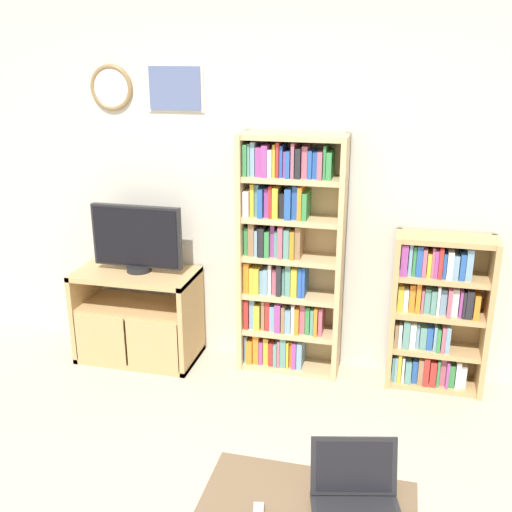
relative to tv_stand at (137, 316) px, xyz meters
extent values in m
cube|color=beige|center=(0.91, 0.31, 0.95)|extent=(6.78, 0.06, 2.60)
torus|color=olive|center=(-0.20, 0.26, 1.62)|extent=(0.32, 0.03, 0.32)
cylinder|color=white|center=(-0.20, 0.26, 1.62)|extent=(0.26, 0.02, 0.26)
cube|color=silver|center=(0.27, 0.27, 1.62)|extent=(0.41, 0.01, 0.32)
cube|color=slate|center=(0.27, 0.26, 1.62)|extent=(0.37, 0.02, 0.29)
cube|color=tan|center=(-0.42, 0.02, 0.00)|extent=(0.04, 0.47, 0.69)
cube|color=tan|center=(0.42, 0.02, 0.00)|extent=(0.04, 0.47, 0.69)
cube|color=tan|center=(0.00, 0.02, 0.32)|extent=(0.88, 0.47, 0.04)
cube|color=tan|center=(0.00, 0.02, -0.33)|extent=(0.88, 0.47, 0.04)
cube|color=tan|center=(0.00, 0.02, 0.07)|extent=(0.81, 0.44, 0.04)
cube|color=tan|center=(-0.20, -0.21, -0.12)|extent=(0.39, 0.02, 0.38)
cube|color=tan|center=(0.20, -0.21, -0.12)|extent=(0.39, 0.02, 0.38)
cylinder|color=black|center=(0.02, 0.04, 0.36)|extent=(0.18, 0.18, 0.04)
cube|color=black|center=(0.02, 0.04, 0.61)|extent=(0.67, 0.05, 0.45)
cube|color=black|center=(0.02, 0.01, 0.61)|extent=(0.63, 0.01, 0.42)
cube|color=tan|center=(0.79, 0.12, 0.51)|extent=(0.04, 0.27, 1.70)
cube|color=tan|center=(1.47, 0.12, 0.51)|extent=(0.04, 0.27, 1.70)
cube|color=tan|center=(1.13, 0.25, 0.51)|extent=(0.72, 0.02, 1.70)
cube|color=tan|center=(1.13, 0.12, -0.33)|extent=(0.65, 0.23, 0.04)
cube|color=tan|center=(1.13, 0.12, -0.05)|extent=(0.65, 0.23, 0.04)
cube|color=tan|center=(1.13, 0.12, 0.23)|extent=(0.65, 0.23, 0.04)
cube|color=tan|center=(1.13, 0.12, 0.51)|extent=(0.65, 0.23, 0.04)
cube|color=tan|center=(1.13, 0.12, 0.78)|extent=(0.65, 0.23, 0.04)
cube|color=tan|center=(1.13, 0.12, 1.06)|extent=(0.65, 0.23, 0.04)
cube|color=tan|center=(1.13, 0.12, 1.34)|extent=(0.65, 0.23, 0.04)
cube|color=#759EB7|center=(0.82, 0.13, -0.21)|extent=(0.02, 0.18, 0.21)
cube|color=orange|center=(0.85, 0.13, -0.22)|extent=(0.04, 0.21, 0.18)
cube|color=orange|center=(0.90, 0.13, -0.20)|extent=(0.04, 0.19, 0.23)
cube|color=#9E4293|center=(0.94, 0.13, -0.22)|extent=(0.03, 0.19, 0.18)
cube|color=gold|center=(0.97, 0.14, -0.21)|extent=(0.04, 0.17, 0.20)
cube|color=red|center=(1.01, 0.13, -0.22)|extent=(0.03, 0.19, 0.18)
cube|color=#5B9389|center=(1.04, 0.13, -0.22)|extent=(0.03, 0.21, 0.18)
cube|color=#B75B70|center=(1.07, 0.13, -0.21)|extent=(0.02, 0.21, 0.21)
cube|color=#5B9389|center=(1.10, 0.13, -0.19)|extent=(0.04, 0.20, 0.23)
cube|color=gold|center=(1.14, 0.13, -0.21)|extent=(0.02, 0.21, 0.20)
cube|color=orange|center=(1.15, 0.14, -0.21)|extent=(0.02, 0.17, 0.20)
cube|color=#9E4293|center=(1.18, 0.13, -0.21)|extent=(0.03, 0.20, 0.20)
cube|color=#759EB7|center=(1.22, 0.13, -0.21)|extent=(0.04, 0.20, 0.20)
cube|color=red|center=(0.83, 0.13, 0.08)|extent=(0.03, 0.20, 0.22)
cube|color=#759EB7|center=(0.87, 0.13, 0.08)|extent=(0.04, 0.18, 0.23)
cube|color=gold|center=(0.91, 0.13, 0.06)|extent=(0.04, 0.20, 0.19)
cube|color=#93704C|center=(0.95, 0.13, 0.08)|extent=(0.02, 0.19, 0.22)
cube|color=red|center=(0.98, 0.13, 0.08)|extent=(0.03, 0.19, 0.22)
cube|color=#759EB7|center=(1.02, 0.13, 0.06)|extent=(0.04, 0.19, 0.19)
cube|color=#9E4293|center=(1.06, 0.13, 0.07)|extent=(0.04, 0.21, 0.21)
cube|color=#93704C|center=(1.10, 0.13, 0.07)|extent=(0.02, 0.21, 0.20)
cube|color=#759EB7|center=(1.13, 0.13, 0.05)|extent=(0.04, 0.21, 0.17)
cube|color=white|center=(1.17, 0.13, 0.07)|extent=(0.02, 0.19, 0.21)
cube|color=orange|center=(1.20, 0.13, 0.06)|extent=(0.03, 0.21, 0.19)
cube|color=#B75B70|center=(1.23, 0.14, 0.08)|extent=(0.04, 0.17, 0.22)
cube|color=#388947|center=(1.27, 0.13, 0.07)|extent=(0.03, 0.18, 0.20)
cube|color=#5B9389|center=(1.30, 0.13, 0.06)|extent=(0.02, 0.19, 0.19)
cube|color=orange|center=(1.33, 0.13, 0.07)|extent=(0.02, 0.21, 0.21)
cube|color=#B75B70|center=(1.36, 0.13, 0.07)|extent=(0.03, 0.19, 0.21)
cube|color=orange|center=(0.83, 0.13, 0.36)|extent=(0.04, 0.20, 0.22)
cube|color=gold|center=(0.87, 0.13, 0.34)|extent=(0.03, 0.20, 0.19)
cube|color=gold|center=(0.90, 0.13, 0.34)|extent=(0.04, 0.20, 0.19)
cube|color=#759EB7|center=(0.94, 0.13, 0.33)|extent=(0.03, 0.18, 0.17)
cube|color=#759EB7|center=(0.97, 0.13, 0.34)|extent=(0.03, 0.21, 0.18)
cube|color=white|center=(1.00, 0.13, 0.36)|extent=(0.02, 0.18, 0.22)
cube|color=#B75B70|center=(1.03, 0.14, 0.34)|extent=(0.03, 0.17, 0.19)
cube|color=#232328|center=(1.06, 0.13, 0.36)|extent=(0.03, 0.20, 0.23)
cube|color=#5B9389|center=(1.09, 0.14, 0.34)|extent=(0.02, 0.17, 0.20)
cube|color=#5B9389|center=(1.12, 0.13, 0.36)|extent=(0.04, 0.18, 0.23)
cube|color=gold|center=(1.17, 0.13, 0.35)|extent=(0.04, 0.19, 0.21)
cube|color=#2856A8|center=(1.21, 0.13, 0.35)|extent=(0.03, 0.19, 0.21)
cube|color=#2856A8|center=(1.23, 0.13, 0.36)|extent=(0.02, 0.18, 0.22)
cube|color=#388947|center=(0.83, 0.14, 0.62)|extent=(0.03, 0.17, 0.20)
cube|color=#93704C|center=(0.87, 0.13, 0.64)|extent=(0.04, 0.19, 0.23)
cube|color=#759EB7|center=(0.90, 0.13, 0.62)|extent=(0.02, 0.20, 0.18)
cube|color=#232328|center=(0.94, 0.13, 0.63)|extent=(0.04, 0.20, 0.20)
cube|color=#388947|center=(0.98, 0.13, 0.61)|extent=(0.03, 0.21, 0.18)
cube|color=#9E4293|center=(1.01, 0.14, 0.64)|extent=(0.03, 0.16, 0.22)
cube|color=#5B9389|center=(1.04, 0.14, 0.62)|extent=(0.02, 0.17, 0.19)
cube|color=#B75B70|center=(1.07, 0.13, 0.63)|extent=(0.03, 0.21, 0.22)
cube|color=#5B9389|center=(1.11, 0.13, 0.63)|extent=(0.04, 0.20, 0.21)
cube|color=orange|center=(1.15, 0.13, 0.62)|extent=(0.03, 0.21, 0.20)
cube|color=#93704C|center=(1.19, 0.13, 0.64)|extent=(0.04, 0.19, 0.23)
cube|color=white|center=(0.83, 0.13, 0.89)|extent=(0.04, 0.21, 0.18)
cube|color=gold|center=(0.87, 0.13, 0.91)|extent=(0.03, 0.18, 0.22)
cube|color=#5B9389|center=(0.90, 0.14, 0.91)|extent=(0.03, 0.16, 0.22)
cube|color=#2856A8|center=(0.93, 0.13, 0.90)|extent=(0.03, 0.21, 0.20)
cube|color=#9E4293|center=(0.97, 0.14, 0.90)|extent=(0.03, 0.17, 0.20)
cube|color=red|center=(1.00, 0.13, 0.91)|extent=(0.02, 0.19, 0.22)
cube|color=gold|center=(1.03, 0.13, 0.91)|extent=(0.04, 0.21, 0.21)
cube|color=#232328|center=(1.08, 0.14, 0.89)|extent=(0.04, 0.17, 0.17)
cube|color=#2856A8|center=(1.12, 0.13, 0.90)|extent=(0.04, 0.21, 0.21)
cube|color=#2856A8|center=(1.16, 0.13, 0.91)|extent=(0.04, 0.18, 0.22)
cube|color=orange|center=(1.20, 0.13, 0.91)|extent=(0.03, 0.21, 0.22)
cube|color=#388947|center=(1.23, 0.13, 0.89)|extent=(0.03, 0.21, 0.18)
cube|color=#388947|center=(0.83, 0.13, 1.18)|extent=(0.03, 0.20, 0.21)
cube|color=#5B9389|center=(0.85, 0.13, 1.19)|extent=(0.02, 0.19, 0.21)
cube|color=#759EB7|center=(0.88, 0.13, 1.19)|extent=(0.03, 0.18, 0.23)
cube|color=#9E4293|center=(0.92, 0.13, 1.18)|extent=(0.04, 0.19, 0.19)
cube|color=#9E4293|center=(0.96, 0.13, 1.18)|extent=(0.04, 0.21, 0.21)
cube|color=white|center=(0.99, 0.13, 1.17)|extent=(0.03, 0.21, 0.18)
cube|color=gold|center=(1.02, 0.13, 1.18)|extent=(0.02, 0.18, 0.21)
cube|color=red|center=(1.04, 0.13, 1.19)|extent=(0.02, 0.19, 0.23)
cube|color=#2856A8|center=(1.07, 0.13, 1.18)|extent=(0.02, 0.18, 0.21)
cube|color=#9E4293|center=(1.09, 0.14, 1.16)|extent=(0.02, 0.16, 0.17)
cube|color=#2856A8|center=(1.11, 0.13, 1.17)|extent=(0.03, 0.21, 0.18)
cube|color=#B75B70|center=(1.14, 0.13, 1.19)|extent=(0.02, 0.20, 0.23)
cube|color=#232328|center=(1.18, 0.13, 1.18)|extent=(0.03, 0.20, 0.19)
cube|color=#B75B70|center=(1.22, 0.14, 1.18)|extent=(0.04, 0.17, 0.21)
cube|color=#2856A8|center=(1.25, 0.13, 1.17)|extent=(0.03, 0.18, 0.18)
cube|color=#2856A8|center=(1.29, 0.14, 1.17)|extent=(0.03, 0.17, 0.18)
cube|color=#B75B70|center=(1.32, 0.13, 1.17)|extent=(0.03, 0.21, 0.18)
cube|color=#388947|center=(1.35, 0.13, 1.19)|extent=(0.02, 0.19, 0.22)
cube|color=#388947|center=(1.38, 0.13, 1.17)|extent=(0.03, 0.20, 0.18)
cube|color=tan|center=(1.85, 0.12, 0.19)|extent=(0.04, 0.28, 1.08)
cube|color=tan|center=(2.45, 0.12, 0.19)|extent=(0.04, 0.28, 1.08)
cube|color=tan|center=(2.15, 0.25, 0.19)|extent=(0.64, 0.02, 1.08)
cube|color=tan|center=(2.15, 0.12, -0.33)|extent=(0.57, 0.24, 0.04)
cube|color=tan|center=(2.15, 0.12, -0.07)|extent=(0.57, 0.24, 0.04)
cube|color=tan|center=(2.15, 0.12, 0.19)|extent=(0.57, 0.24, 0.04)
cube|color=tan|center=(2.15, 0.12, 0.46)|extent=(0.57, 0.24, 0.04)
cube|color=tan|center=(2.15, 0.12, 0.72)|extent=(0.57, 0.24, 0.04)
cube|color=#5B9389|center=(1.88, 0.13, -0.22)|extent=(0.02, 0.20, 0.18)
cube|color=#759EB7|center=(1.90, 0.12, -0.22)|extent=(0.02, 0.22, 0.19)
cube|color=gold|center=(1.92, 0.12, -0.20)|extent=(0.02, 0.22, 0.21)
cube|color=white|center=(1.95, 0.13, -0.22)|extent=(0.02, 0.21, 0.19)
cube|color=#5B9389|center=(1.98, 0.12, -0.23)|extent=(0.04, 0.22, 0.16)
cube|color=#2856A8|center=(2.02, 0.13, -0.23)|extent=(0.04, 0.19, 0.17)
cube|color=#93704C|center=(2.06, 0.12, -0.22)|extent=(0.04, 0.21, 0.19)
cube|color=red|center=(2.10, 0.12, -0.21)|extent=(0.04, 0.22, 0.21)
cube|color=red|center=(2.14, 0.12, -0.22)|extent=(0.04, 0.22, 0.18)
cube|color=#388947|center=(2.18, 0.12, -0.21)|extent=(0.02, 0.21, 0.19)
cube|color=#B75B70|center=(2.21, 0.13, -0.21)|extent=(0.04, 0.17, 0.20)
cube|color=#9E4293|center=(2.24, 0.12, -0.21)|extent=(0.02, 0.22, 0.19)
cube|color=#388947|center=(2.27, 0.13, -0.23)|extent=(0.04, 0.19, 0.17)
cube|color=white|center=(2.31, 0.13, -0.21)|extent=(0.03, 0.20, 0.20)
cube|color=white|center=(2.35, 0.13, -0.23)|extent=(0.04, 0.17, 0.16)
cube|color=#93704C|center=(1.88, 0.12, 0.03)|extent=(0.02, 0.21, 0.16)
cube|color=white|center=(1.91, 0.13, 0.04)|extent=(0.02, 0.20, 0.17)
cube|color=#5B9389|center=(1.95, 0.13, 0.05)|extent=(0.04, 0.21, 0.20)
cube|color=white|center=(1.99, 0.13, 0.04)|extent=(0.04, 0.19, 0.18)
cube|color=#759EB7|center=(2.02, 0.13, 0.04)|extent=(0.02, 0.17, 0.17)
cube|color=#5B9389|center=(2.06, 0.13, 0.03)|extent=(0.04, 0.18, 0.16)
cube|color=#2856A8|center=(2.10, 0.13, 0.03)|extent=(0.04, 0.18, 0.17)
cube|color=#759EB7|center=(2.14, 0.13, 0.04)|extent=(0.02, 0.20, 0.18)
cube|color=#388947|center=(2.16, 0.12, 0.03)|extent=(0.02, 0.21, 0.16)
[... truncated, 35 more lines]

